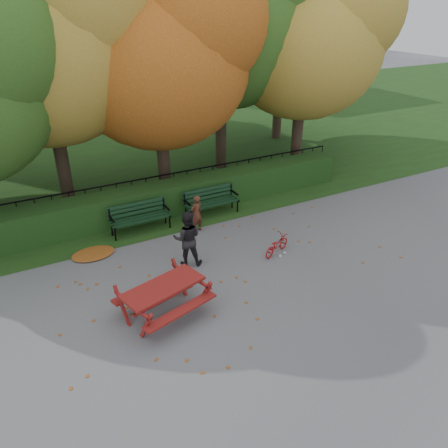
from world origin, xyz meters
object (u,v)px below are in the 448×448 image
tree_e (316,36)px  bench_right (211,200)px  tree_c (169,51)px  bicycle (277,245)px  tree_d (233,9)px  adult (187,239)px  child (196,214)px  tree_b (53,33)px  tree_g (292,21)px  bench_left (139,215)px  picnic_table (163,292)px

tree_e → bench_right: (-5.42, -2.07, -4.56)m
tree_c → bicycle: size_ratio=7.76×
tree_d → tree_e: tree_d is taller
adult → bicycle: size_ratio=1.48×
tree_d → bench_right: size_ratio=5.32×
child → tree_c: bearing=-118.2°
tree_b → tree_c: size_ratio=1.10×
tree_b → adult: tree_b is taller
tree_g → bench_right: 10.61m
tree_g → adult: 13.27m
bench_left → adult: 2.47m
bench_left → picnic_table: 4.17m
adult → tree_b: bearing=-48.5°
tree_b → tree_d: (6.32, 0.48, 0.58)m
tree_b → tree_g: size_ratio=1.03×
tree_d → bicycle: bearing=-109.1°
bench_right → bicycle: (0.49, -3.08, -0.25)m
picnic_table → bicycle: (3.70, 1.01, -0.33)m
tree_c → bench_left: 5.31m
tree_c → tree_d: 3.50m
tree_b → bench_left: (1.14, -3.04, -4.88)m
tree_c → tree_d: bearing=22.6°
tree_b → picnic_table: size_ratio=4.12×
tree_d → adult: 9.17m
tree_g → adult: (-9.12, -8.46, -4.61)m
tree_d → child: tree_d is taller
tree_e → child: size_ratio=6.96×
tree_d → bench_left: tree_d is taller
tree_e → picnic_table: bearing=-144.5°
tree_d → tree_e: size_ratio=1.17×
bench_right → tree_c: bearing=96.7°
tree_b → bench_right: bearing=-40.7°
adult → tree_c: bearing=-84.6°
tree_b → bench_right: tree_b is taller
bench_left → child: size_ratio=1.54×
bench_right → child: child is taller
child → adult: size_ratio=0.77×
tree_e → picnic_table: size_ratio=3.82×
tree_e → bench_right: size_ratio=4.53×
bicycle → child: bearing=10.0°
tree_b → child: size_ratio=7.51×
picnic_table → adult: bearing=36.5°
tree_g → adult: bearing=-137.1°
tree_g → adult: tree_g is taller
bicycle → tree_g: bearing=-58.5°
tree_g → tree_d: bearing=-150.4°
tree_e → child: tree_e is taller
child → picnic_table: bearing=37.8°
tree_e → picnic_table: 11.51m
tree_c → child: (-0.64, -3.12, -4.24)m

